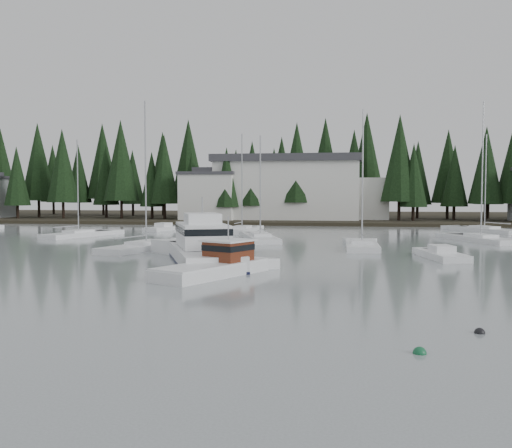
{
  "coord_description": "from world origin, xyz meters",
  "views": [
    {
      "loc": [
        3.42,
        -15.55,
        5.03
      ],
      "look_at": [
        -2.99,
        29.76,
        2.5
      ],
      "focal_mm": 40.0,
      "sensor_mm": 36.0,
      "label": 1
    }
  ],
  "objects_px": {
    "lobster_boat_brown": "(215,268)",
    "sailboat_2": "(484,231)",
    "sailboat_0": "(481,241)",
    "runabout_3": "(164,229)",
    "sailboat_3": "(79,236)",
    "runabout_1": "(442,257)",
    "cabin_cruiser_center": "(203,251)",
    "sailboat_1": "(260,240)",
    "house_west": "(209,195)",
    "sailboat_11": "(146,249)",
    "harbor_inn": "(299,188)",
    "sailboat_8": "(242,231)",
    "sailboat_5": "(362,248)"
  },
  "relations": [
    {
      "from": "lobster_boat_brown",
      "to": "sailboat_1",
      "type": "xyz_separation_m",
      "value": [
        -0.64,
        25.76,
        -0.41
      ]
    },
    {
      "from": "sailboat_0",
      "to": "sailboat_2",
      "type": "height_order",
      "value": "sailboat_0"
    },
    {
      "from": "sailboat_2",
      "to": "sailboat_5",
      "type": "bearing_deg",
      "value": 116.42
    },
    {
      "from": "sailboat_11",
      "to": "sailboat_0",
      "type": "bearing_deg",
      "value": -50.93
    },
    {
      "from": "sailboat_1",
      "to": "sailboat_11",
      "type": "distance_m",
      "value": 14.1
    },
    {
      "from": "sailboat_1",
      "to": "sailboat_2",
      "type": "relative_size",
      "value": 0.89
    },
    {
      "from": "sailboat_8",
      "to": "runabout_1",
      "type": "relative_size",
      "value": 1.95
    },
    {
      "from": "runabout_1",
      "to": "lobster_boat_brown",
      "type": "bearing_deg",
      "value": 115.07
    },
    {
      "from": "lobster_boat_brown",
      "to": "sailboat_11",
      "type": "xyz_separation_m",
      "value": [
        -9.37,
        14.68,
        -0.4
      ]
    },
    {
      "from": "sailboat_0",
      "to": "sailboat_8",
      "type": "relative_size",
      "value": 1.14
    },
    {
      "from": "sailboat_3",
      "to": "runabout_3",
      "type": "height_order",
      "value": "sailboat_3"
    },
    {
      "from": "cabin_cruiser_center",
      "to": "runabout_3",
      "type": "xyz_separation_m",
      "value": [
        -13.33,
        33.36,
        -0.69
      ]
    },
    {
      "from": "harbor_inn",
      "to": "runabout_1",
      "type": "height_order",
      "value": "harbor_inn"
    },
    {
      "from": "sailboat_1",
      "to": "sailboat_3",
      "type": "bearing_deg",
      "value": 68.87
    },
    {
      "from": "cabin_cruiser_center",
      "to": "sailboat_3",
      "type": "height_order",
      "value": "sailboat_3"
    },
    {
      "from": "sailboat_0",
      "to": "sailboat_11",
      "type": "bearing_deg",
      "value": 89.19
    },
    {
      "from": "lobster_boat_brown",
      "to": "sailboat_11",
      "type": "bearing_deg",
      "value": 59.78
    },
    {
      "from": "harbor_inn",
      "to": "sailboat_8",
      "type": "distance_m",
      "value": 27.1
    },
    {
      "from": "lobster_boat_brown",
      "to": "sailboat_0",
      "type": "distance_m",
      "value": 35.11
    },
    {
      "from": "house_west",
      "to": "sailboat_0",
      "type": "distance_m",
      "value": 49.49
    },
    {
      "from": "sailboat_1",
      "to": "runabout_1",
      "type": "height_order",
      "value": "sailboat_1"
    },
    {
      "from": "lobster_boat_brown",
      "to": "runabout_1",
      "type": "distance_m",
      "value": 18.88
    },
    {
      "from": "cabin_cruiser_center",
      "to": "sailboat_3",
      "type": "distance_m",
      "value": 29.3
    },
    {
      "from": "house_west",
      "to": "sailboat_11",
      "type": "distance_m",
      "value": 46.56
    },
    {
      "from": "cabin_cruiser_center",
      "to": "runabout_3",
      "type": "bearing_deg",
      "value": 0.52
    },
    {
      "from": "cabin_cruiser_center",
      "to": "sailboat_3",
      "type": "bearing_deg",
      "value": 21.05
    },
    {
      "from": "harbor_inn",
      "to": "sailboat_2",
      "type": "relative_size",
      "value": 2.27
    },
    {
      "from": "sailboat_0",
      "to": "cabin_cruiser_center",
      "type": "bearing_deg",
      "value": 108.74
    },
    {
      "from": "house_west",
      "to": "sailboat_0",
      "type": "xyz_separation_m",
      "value": [
        36.17,
        -33.47,
        -4.57
      ]
    },
    {
      "from": "sailboat_1",
      "to": "sailboat_11",
      "type": "xyz_separation_m",
      "value": [
        -8.72,
        -11.08,
        0.01
      ]
    },
    {
      "from": "lobster_boat_brown",
      "to": "sailboat_2",
      "type": "relative_size",
      "value": 0.66
    },
    {
      "from": "sailboat_5",
      "to": "sailboat_8",
      "type": "bearing_deg",
      "value": 35.75
    },
    {
      "from": "sailboat_11",
      "to": "runabout_3",
      "type": "distance_m",
      "value": 25.38
    },
    {
      "from": "sailboat_0",
      "to": "runabout_3",
      "type": "height_order",
      "value": "sailboat_0"
    },
    {
      "from": "sailboat_1",
      "to": "runabout_3",
      "type": "relative_size",
      "value": 1.62
    },
    {
      "from": "sailboat_8",
      "to": "house_west",
      "type": "bearing_deg",
      "value": 27.68
    },
    {
      "from": "cabin_cruiser_center",
      "to": "sailboat_2",
      "type": "height_order",
      "value": "sailboat_2"
    },
    {
      "from": "runabout_3",
      "to": "sailboat_8",
      "type": "bearing_deg",
      "value": -80.96
    },
    {
      "from": "lobster_boat_brown",
      "to": "house_west",
      "type": "bearing_deg",
      "value": 40.31
    },
    {
      "from": "sailboat_8",
      "to": "runabout_1",
      "type": "height_order",
      "value": "sailboat_8"
    },
    {
      "from": "sailboat_5",
      "to": "sailboat_3",
      "type": "bearing_deg",
      "value": 73.57
    },
    {
      "from": "sailboat_3",
      "to": "runabout_1",
      "type": "distance_m",
      "value": 40.67
    },
    {
      "from": "lobster_boat_brown",
      "to": "sailboat_1",
      "type": "height_order",
      "value": "sailboat_1"
    },
    {
      "from": "harbor_inn",
      "to": "sailboat_1",
      "type": "height_order",
      "value": "harbor_inn"
    },
    {
      "from": "house_west",
      "to": "sailboat_2",
      "type": "xyz_separation_m",
      "value": [
        40.2,
        -18.49,
        -4.59
      ]
    },
    {
      "from": "sailboat_0",
      "to": "sailboat_3",
      "type": "height_order",
      "value": "sailboat_0"
    },
    {
      "from": "harbor_inn",
      "to": "sailboat_8",
      "type": "relative_size",
      "value": 2.26
    },
    {
      "from": "sailboat_2",
      "to": "sailboat_3",
      "type": "bearing_deg",
      "value": 77.82
    },
    {
      "from": "cabin_cruiser_center",
      "to": "sailboat_1",
      "type": "height_order",
      "value": "sailboat_1"
    },
    {
      "from": "house_west",
      "to": "sailboat_3",
      "type": "bearing_deg",
      "value": -103.13
    }
  ]
}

